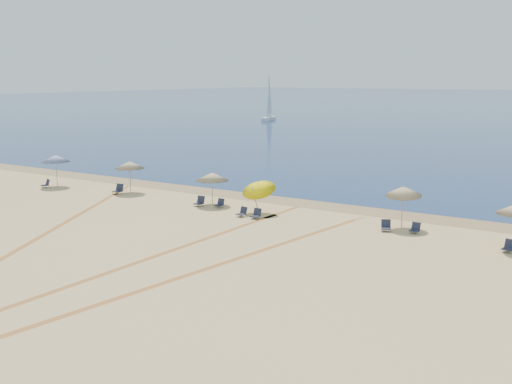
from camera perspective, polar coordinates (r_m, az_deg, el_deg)
wet_sand at (r=41.47m, az=2.82°, el=-0.82°), size 500.00×500.00×0.00m
umbrella_0 at (r=49.12m, az=-19.34°, el=3.17°), size 2.26×2.26×2.63m
umbrella_1 at (r=44.89m, az=-12.47°, el=2.66°), size 2.25×2.25×2.50m
umbrella_2 at (r=39.74m, az=-4.39°, el=1.54°), size 2.30×2.30×2.33m
umbrella_3 at (r=37.19m, az=0.22°, el=0.56°), size 2.23×2.26×2.49m
umbrella_4 at (r=34.52m, az=14.48°, el=0.10°), size 2.13×2.17×2.61m
chair_0 at (r=49.24m, az=-20.18°, el=0.77°), size 0.71×0.77×0.65m
chair_1 at (r=44.93m, az=-13.54°, el=0.25°), size 0.69×0.79×0.74m
chair_2 at (r=39.73m, az=-5.63°, el=-0.96°), size 0.58×0.67×0.69m
chair_3 at (r=39.16m, az=-3.62°, el=-1.16°), size 0.51×0.60×0.60m
chair_4 at (r=36.58m, az=-1.37°, el=-2.03°), size 0.61×0.68×0.62m
chair_5 at (r=36.05m, az=0.03°, el=-2.22°), size 0.54×0.63×0.64m
chair_6 at (r=34.02m, az=12.83°, el=-3.33°), size 0.74×0.79×0.65m
chair_7 at (r=33.96m, az=15.58°, el=-3.52°), size 0.55×0.63×0.61m
chair_8 at (r=31.99m, az=23.89°, el=-4.99°), size 0.66×0.72×0.64m
sailboat_1 at (r=119.17m, az=1.32°, el=8.48°), size 3.07×6.30×9.10m
tire_tracks at (r=31.18m, az=-11.52°, el=-5.16°), size 47.97×40.19×0.00m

